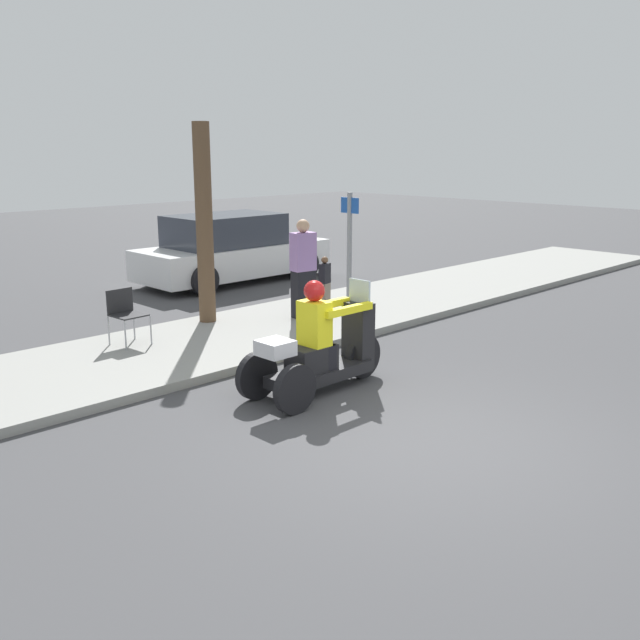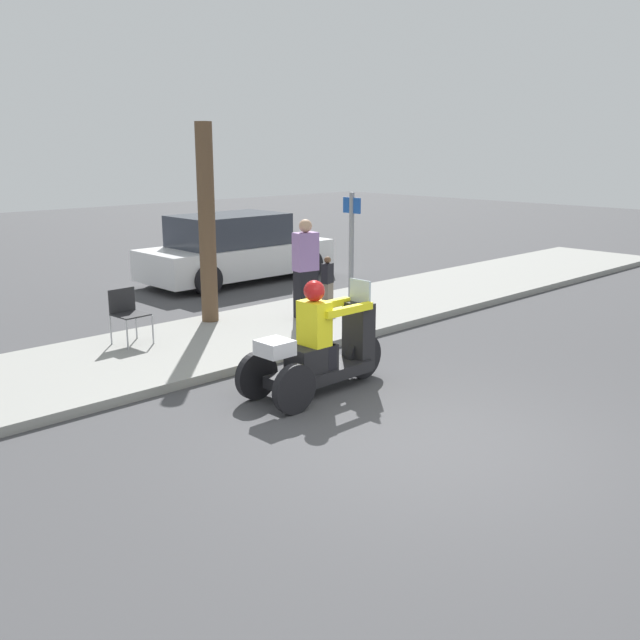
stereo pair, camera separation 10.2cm
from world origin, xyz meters
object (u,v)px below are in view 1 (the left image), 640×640
at_px(tree_trunk, 204,224).
at_px(street_sign, 349,257).
at_px(motorcycle_trike, 320,352).
at_px(spectator_with_child, 303,271).
at_px(folding_chair_set_back, 125,311).
at_px(spectator_far_back, 325,283).
at_px(parked_car_lot_right, 231,250).

xyz_separation_m(tree_trunk, street_sign, (1.23, -2.13, -0.44)).
height_order(motorcycle_trike, spectator_with_child, spectator_with_child).
distance_m(folding_chair_set_back, street_sign, 3.52).
height_order(motorcycle_trike, street_sign, street_sign).
bearing_deg(spectator_far_back, street_sign, -121.75).
distance_m(parked_car_lot_right, street_sign, 5.56).
bearing_deg(spectator_with_child, folding_chair_set_back, 168.14).
height_order(spectator_far_back, street_sign, street_sign).
height_order(spectator_with_child, tree_trunk, tree_trunk).
bearing_deg(spectator_with_child, spectator_far_back, 18.99).
height_order(motorcycle_trike, parked_car_lot_right, parked_car_lot_right).
bearing_deg(spectator_with_child, parked_car_lot_right, 68.92).
bearing_deg(folding_chair_set_back, spectator_with_child, -11.86).
relative_size(spectator_with_child, tree_trunk, 0.52).
relative_size(spectator_with_child, parked_car_lot_right, 0.38).
xyz_separation_m(spectator_far_back, tree_trunk, (-2.13, 0.68, 1.18)).
bearing_deg(spectator_with_child, street_sign, -95.40).
bearing_deg(parked_car_lot_right, spectator_with_child, -111.08).
distance_m(spectator_with_child, tree_trunk, 1.83).
height_order(spectator_far_back, tree_trunk, tree_trunk).
height_order(motorcycle_trike, spectator_far_back, motorcycle_trike).
distance_m(spectator_with_child, folding_chair_set_back, 3.13).
distance_m(motorcycle_trike, parked_car_lot_right, 7.79).
relative_size(motorcycle_trike, street_sign, 0.97).
bearing_deg(motorcycle_trike, spectator_with_child, 50.29).
relative_size(spectator_far_back, folding_chair_set_back, 1.16).
relative_size(spectator_far_back, parked_car_lot_right, 0.21).
bearing_deg(street_sign, folding_chair_set_back, 148.20).
bearing_deg(parked_car_lot_right, tree_trunk, -132.91).
distance_m(spectator_with_child, parked_car_lot_right, 4.38).
height_order(folding_chair_set_back, parked_car_lot_right, parked_car_lot_right).
xyz_separation_m(spectator_far_back, spectator_with_child, (-0.79, -0.27, 0.36)).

